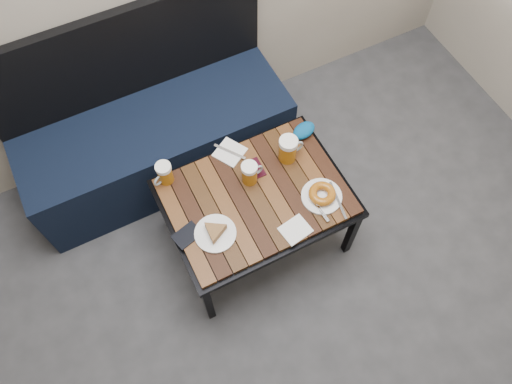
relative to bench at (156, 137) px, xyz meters
name	(u,v)px	position (x,y,z in m)	size (l,w,h in m)	color
room_shell	(289,186)	(0.02, -1.26, 1.48)	(4.00, 4.00, 4.00)	gray
bench	(156,137)	(0.00, 0.00, 0.00)	(1.40, 0.50, 0.95)	black
cafe_table	(256,199)	(0.27, -0.65, 0.16)	(0.84, 0.62, 0.47)	black
beer_mug_left	(164,173)	(-0.06, -0.39, 0.26)	(0.11, 0.09, 0.12)	#A35E0D
beer_mug_centre	(250,173)	(0.28, -0.56, 0.26)	(0.11, 0.08, 0.12)	#A35E0D
beer_mug_right	(288,149)	(0.50, -0.53, 0.27)	(0.13, 0.09, 0.14)	#A35E0D
plate_pie	(215,232)	(0.02, -0.74, 0.22)	(0.18, 0.18, 0.05)	white
plate_bagel	(322,195)	(0.53, -0.79, 0.22)	(0.19, 0.24, 0.05)	white
napkin_left	(230,152)	(0.26, -0.39, 0.20)	(0.17, 0.17, 0.01)	white
napkin_right	(295,230)	(0.35, -0.88, 0.20)	(0.14, 0.12, 0.01)	white
passport_navy	(187,235)	(-0.09, -0.69, 0.20)	(0.09, 0.12, 0.01)	black
passport_burgundy	(254,169)	(0.33, -0.52, 0.20)	(0.08, 0.11, 0.01)	black
knit_pouch	(304,130)	(0.63, -0.45, 0.23)	(0.12, 0.08, 0.05)	navy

